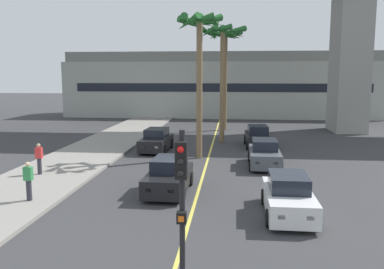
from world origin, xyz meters
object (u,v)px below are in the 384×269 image
object	(u,v)px
palm_tree_mid_median	(225,51)
car_queue_third	(288,197)
palm_tree_far_median	(223,47)
car_queue_second	(156,141)
pedestrian_far_along	(28,180)
traffic_light_median_near	(182,202)
car_queue_fourth	(264,154)
pedestrian_mid_block	(39,158)
palm_tree_near_median	(199,41)
car_queue_fifth	(258,137)
car_queue_front	(169,176)

from	to	relation	value
palm_tree_mid_median	car_queue_third	bearing A→B (deg)	-83.00
palm_tree_far_median	car_queue_second	bearing A→B (deg)	-137.61
palm_tree_mid_median	pedestrian_far_along	distance (m)	25.61
traffic_light_median_near	palm_tree_mid_median	bearing A→B (deg)	89.63
car_queue_fourth	pedestrian_mid_block	distance (m)	12.39
palm_tree_near_median	palm_tree_mid_median	world-z (taller)	palm_tree_mid_median
car_queue_fifth	car_queue_front	bearing A→B (deg)	-110.85
car_queue_second	car_queue_fifth	bearing A→B (deg)	18.61
car_queue_front	palm_tree_near_median	size ratio (longest dim) A/B	0.46
car_queue_second	palm_tree_near_median	world-z (taller)	palm_tree_near_median
car_queue_front	pedestrian_far_along	world-z (taller)	pedestrian_far_along
car_queue_fifth	traffic_light_median_near	xyz separation A→B (m)	(-2.87, -22.25, 1.99)
car_queue_third	traffic_light_median_near	xyz separation A→B (m)	(-3.15, -7.27, 1.99)
traffic_light_median_near	car_queue_fifth	bearing A→B (deg)	82.66
car_queue_third	pedestrian_mid_block	size ratio (longest dim) A/B	2.54
palm_tree_near_median	pedestrian_far_along	xyz separation A→B (m)	(-6.20, -10.08, -6.32)
car_queue_third	pedestrian_far_along	distance (m)	10.45
traffic_light_median_near	pedestrian_far_along	distance (m)	10.68
car_queue_third	pedestrian_far_along	world-z (taller)	pedestrian_far_along
car_queue_second	car_queue_fifth	xyz separation A→B (m)	(7.12, 2.40, 0.00)
car_queue_front	car_queue_fifth	xyz separation A→B (m)	(4.70, 12.33, 0.00)
car_queue_fourth	car_queue_third	bearing A→B (deg)	-88.14
palm_tree_near_median	pedestrian_mid_block	xyz separation A→B (m)	(-7.86, -5.70, -6.32)
car_queue_front	pedestrian_far_along	size ratio (longest dim) A/B	2.56
car_queue_second	palm_tree_near_median	bearing A→B (deg)	-34.38
car_queue_fifth	pedestrian_far_along	bearing A→B (deg)	-124.75
car_queue_front	traffic_light_median_near	distance (m)	10.29
car_queue_front	pedestrian_far_along	xyz separation A→B (m)	(-5.46, -2.31, 0.28)
car_queue_second	car_queue_fifth	distance (m)	7.51
car_queue_fourth	car_queue_fifth	xyz separation A→B (m)	(-0.01, 6.58, 0.00)
car_queue_second	palm_tree_far_median	world-z (taller)	palm_tree_far_median
car_queue_second	car_queue_third	bearing A→B (deg)	-59.55
car_queue_fourth	pedestrian_mid_block	size ratio (longest dim) A/B	2.54
car_queue_front	car_queue_second	size ratio (longest dim) A/B	1.00
car_queue_third	palm_tree_far_median	distance (m)	18.15
car_queue_second	traffic_light_median_near	bearing A→B (deg)	-77.91
car_queue_second	car_queue_fourth	xyz separation A→B (m)	(7.13, -4.18, 0.00)
car_queue_third	palm_tree_far_median	size ratio (longest dim) A/B	0.46
pedestrian_far_along	car_queue_third	bearing A→B (deg)	-1.89
car_queue_third	car_queue_front	bearing A→B (deg)	151.87
car_queue_fifth	pedestrian_mid_block	bearing A→B (deg)	-139.02
palm_tree_far_median	pedestrian_far_along	xyz separation A→B (m)	(-7.47, -16.29, -6.37)
car_queue_third	pedestrian_far_along	size ratio (longest dim) A/B	2.54
car_queue_fifth	car_queue_fourth	bearing A→B (deg)	-89.94
pedestrian_mid_block	car_queue_third	bearing A→B (deg)	-21.32
car_queue_third	palm_tree_mid_median	size ratio (longest dim) A/B	0.44
pedestrian_mid_block	car_queue_front	bearing A→B (deg)	-16.15
car_queue_third	car_queue_fifth	bearing A→B (deg)	91.07
car_queue_fifth	pedestrian_far_along	distance (m)	17.82
palm_tree_near_median	palm_tree_mid_median	bearing A→B (deg)	84.55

